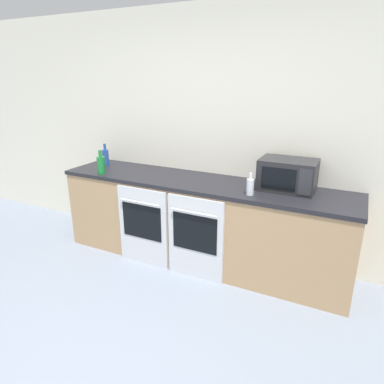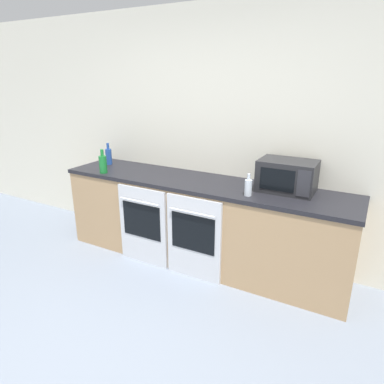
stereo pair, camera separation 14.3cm
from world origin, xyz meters
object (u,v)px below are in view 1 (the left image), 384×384
(oven_right, at_px, (195,238))
(microwave, at_px, (288,175))
(bottle_green, at_px, (101,165))
(bottle_blue, at_px, (106,157))
(oven_left, at_px, (143,226))
(bottle_clear, at_px, (250,186))

(oven_right, height_order, microwave, microwave)
(oven_right, height_order, bottle_green, bottle_green)
(bottle_blue, xyz_separation_m, bottle_green, (0.21, -0.32, 0.00))
(oven_left, height_order, microwave, microwave)
(oven_left, relative_size, oven_right, 1.00)
(oven_left, distance_m, bottle_green, 0.82)
(oven_right, relative_size, bottle_clear, 4.19)
(microwave, relative_size, bottle_clear, 2.53)
(bottle_green, bearing_deg, microwave, 10.19)
(oven_left, distance_m, bottle_clear, 1.22)
(oven_right, distance_m, bottle_green, 1.32)
(oven_right, bearing_deg, microwave, 31.09)
(oven_left, bearing_deg, bottle_clear, 8.02)
(microwave, xyz_separation_m, bottle_green, (-1.91, -0.34, -0.04))
(oven_right, bearing_deg, oven_left, 180.00)
(bottle_clear, bearing_deg, oven_left, -171.98)
(oven_right, xyz_separation_m, bottle_clear, (0.47, 0.15, 0.55))
(oven_left, bearing_deg, microwave, 18.28)
(bottle_blue, height_order, bottle_green, bottle_green)
(oven_right, bearing_deg, bottle_green, 175.24)
(oven_left, height_order, bottle_green, bottle_green)
(microwave, relative_size, bottle_blue, 1.98)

